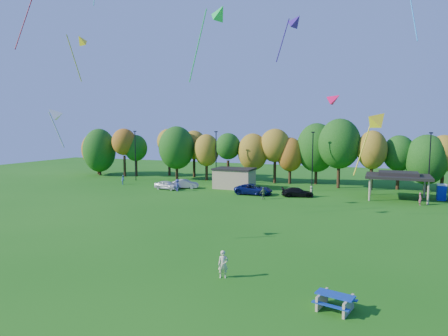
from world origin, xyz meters
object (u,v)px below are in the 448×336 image
at_px(car_c, 254,189).
at_px(car_d, 297,192).
at_px(car_a, 167,185).
at_px(car_b, 185,184).
at_px(picnic_table, 335,301).
at_px(kite_flyer, 223,264).

bearing_deg(car_c, car_d, -86.14).
height_order(car_a, car_b, car_b).
bearing_deg(picnic_table, car_a, 144.62).
height_order(kite_flyer, car_c, kite_flyer).
relative_size(kite_flyer, car_c, 0.33).
xyz_separation_m(car_c, car_d, (6.29, 0.59, -0.11)).
bearing_deg(car_a, car_c, -81.92).
distance_m(kite_flyer, car_c, 32.39).
xyz_separation_m(car_a, car_b, (2.15, 2.00, 0.01)).
height_order(car_a, car_d, car_a).
bearing_deg(car_d, car_b, 70.67).
bearing_deg(picnic_table, car_b, 140.83).
xyz_separation_m(picnic_table, car_a, (-29.28, 32.99, 0.20)).
distance_m(kite_flyer, car_d, 32.05).
height_order(picnic_table, car_c, car_c).
distance_m(car_a, car_d, 20.44).
relative_size(kite_flyer, car_a, 0.44).
bearing_deg(car_a, kite_flyer, -138.48).
xyz_separation_m(picnic_table, car_c, (-15.16, 33.47, 0.26)).
relative_size(car_a, car_b, 0.95).
distance_m(picnic_table, kite_flyer, 7.61).
xyz_separation_m(kite_flyer, car_a, (-21.97, 30.95, -0.20)).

